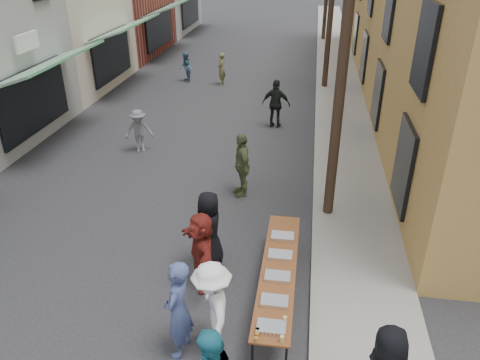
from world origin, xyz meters
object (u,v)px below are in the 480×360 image
(serving_table, at_px, (279,270))
(catering_tray_sausage, at_px, (271,327))
(utility_pole_near, at_px, (345,46))
(guest_front_a, at_px, (209,230))

(serving_table, height_order, catering_tray_sausage, catering_tray_sausage)
(utility_pole_near, height_order, serving_table, utility_pole_near)
(serving_table, height_order, guest_front_a, guest_front_a)
(catering_tray_sausage, relative_size, guest_front_a, 0.27)
(guest_front_a, bearing_deg, utility_pole_near, 147.18)
(guest_front_a, bearing_deg, catering_tray_sausage, 46.02)
(serving_table, relative_size, catering_tray_sausage, 8.00)
(utility_pole_near, xyz_separation_m, serving_table, (-1.08, -3.47, -3.79))
(catering_tray_sausage, bearing_deg, serving_table, 90.00)
(serving_table, bearing_deg, catering_tray_sausage, -90.00)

